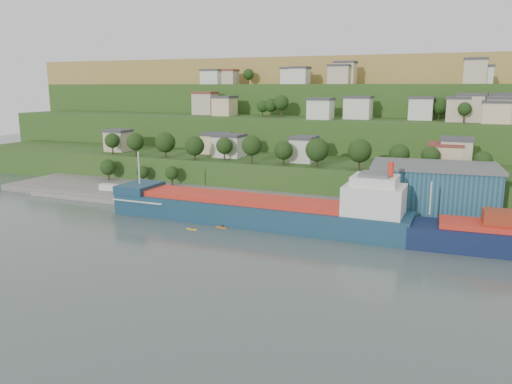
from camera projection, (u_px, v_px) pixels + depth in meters
The scene contains 10 objects.
ground at pixel (224, 232), 119.15m from camera, with size 500.00×500.00×0.00m, color #42504E.
quay at pixel (334, 213), 136.93m from camera, with size 220.00×26.00×4.00m, color slate.
pebble_beach at pixel (100, 195), 159.66m from camera, with size 40.00×18.00×2.40m, color slate.
hillside at pixel (361, 150), 271.46m from camera, with size 360.00×211.03×96.00m.
cargo_ship_near at pixel (263, 212), 125.07m from camera, with size 77.49×12.97×19.89m.
warehouse at pixel (433, 189), 127.53m from camera, with size 32.57×21.69×12.80m.
caravan at pixel (109, 188), 157.34m from camera, with size 5.78×2.41×2.70m, color white.
dinghy at pixel (116, 194), 153.82m from camera, with size 3.91×1.47×0.78m, color silver.
kayak_orange at pixel (221, 227), 122.87m from camera, with size 3.03×0.84×0.75m.
kayak_yellow at pixel (192, 229), 121.27m from camera, with size 2.83×0.57×0.70m.
Camera 1 is at (51.05, -102.81, 34.24)m, focal length 35.00 mm.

